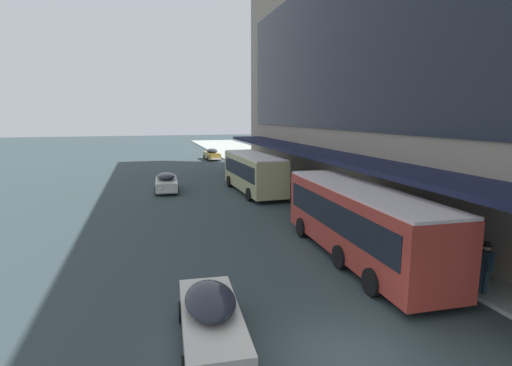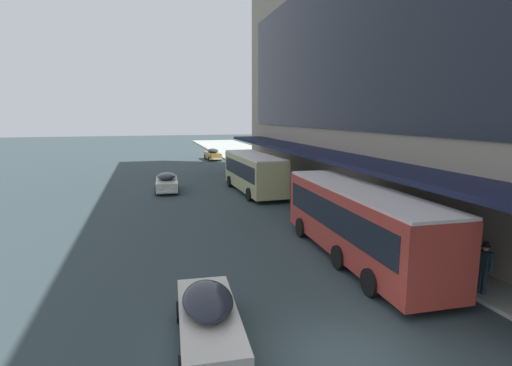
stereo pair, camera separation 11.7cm
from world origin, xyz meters
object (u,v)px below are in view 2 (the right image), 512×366
sedan_lead_near (209,319)px  sedan_second_mid (213,154)px  fire_hydrant (340,211)px  transit_bus_kerbside_front (254,171)px  pedestrian_at_kerb (484,266)px  sedan_far_back (167,182)px  transit_bus_kerbside_rear (358,219)px

sedan_lead_near → sedan_second_mid: 46.56m
sedan_second_mid → fire_hydrant: size_ratio=7.20×
transit_bus_kerbside_front → pedestrian_at_kerb: (2.77, -20.56, -0.64)m
pedestrian_at_kerb → fire_hydrant: size_ratio=2.65×
sedan_far_back → fire_hydrant: sedan_far_back is taller
transit_bus_kerbside_rear → transit_bus_kerbside_front: bearing=91.5°
sedan_lead_near → fire_hydrant: size_ratio=7.12×
sedan_far_back → fire_hydrant: 15.57m
transit_bus_kerbside_front → sedan_second_mid: bearing=88.5°
transit_bus_kerbside_rear → fire_hydrant: bearing=68.9°
transit_bus_kerbside_rear → sedan_second_mid: size_ratio=2.21×
transit_bus_kerbside_front → fire_hydrant: 10.02m
transit_bus_kerbside_rear → sedan_second_mid: bearing=89.7°
transit_bus_kerbside_rear → pedestrian_at_kerb: 5.14m
transit_bus_kerbside_front → sedan_lead_near: transit_bus_kerbside_front is taller
transit_bus_kerbside_rear → sedan_lead_near: transit_bus_kerbside_rear is taller
pedestrian_at_kerb → fire_hydrant: pedestrian_at_kerb is taller
sedan_lead_near → pedestrian_at_kerb: bearing=1.9°
sedan_lead_near → pedestrian_at_kerb: (9.66, 0.31, 0.44)m
pedestrian_at_kerb → fire_hydrant: (0.20, 11.08, -0.69)m
sedan_second_mid → fire_hydrant: sedan_second_mid is taller
sedan_second_mid → transit_bus_kerbside_front: bearing=-91.5°
sedan_lead_near → sedan_second_mid: sedan_second_mid is taller
transit_bus_kerbside_front → sedan_second_mid: 25.10m
transit_bus_kerbside_front → sedan_far_back: bearing=159.3°
transit_bus_kerbside_front → transit_bus_kerbside_rear: bearing=-88.5°
transit_bus_kerbside_front → sedan_lead_near: bearing=-108.3°
pedestrian_at_kerb → sedan_lead_near: bearing=-178.1°
transit_bus_kerbside_rear → fire_hydrant: (2.54, 6.56, -1.36)m
transit_bus_kerbside_rear → sedan_far_back: size_ratio=2.31×
transit_bus_kerbside_rear → sedan_far_back: 20.04m
sedan_far_back → fire_hydrant: size_ratio=6.90×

